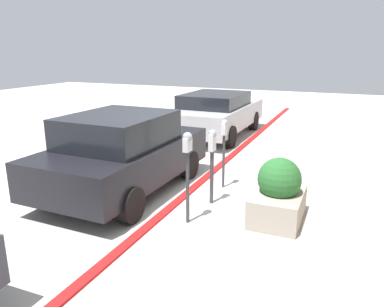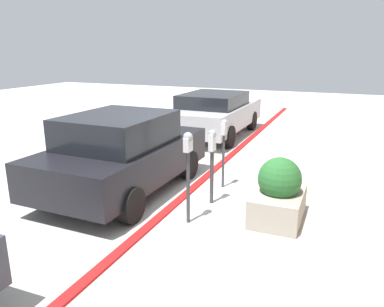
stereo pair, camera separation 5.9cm
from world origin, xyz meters
name	(u,v)px [view 1 (the left image)]	position (x,y,z in m)	size (l,w,h in m)	color
ground_plane	(185,200)	(0.00, 0.00, 0.00)	(40.00, 40.00, 0.00)	beige
curb_strip	(181,198)	(0.00, 0.08, 0.02)	(24.50, 0.16, 0.04)	red
parking_meter_nearest	(188,158)	(-0.86, -0.44, 1.13)	(0.19, 0.16, 1.55)	#38383D
parking_meter_second	(212,154)	(0.06, -0.52, 0.97)	(0.18, 0.15, 1.41)	#38383D
parking_meter_middle	(224,138)	(0.93, -0.46, 1.06)	(0.16, 0.14, 1.45)	#38383D
planter_box	(278,194)	(-0.16, -1.79, 0.46)	(1.23, 0.81, 1.09)	#A39989
parked_car_middle	(123,152)	(-0.06, 1.34, 0.82)	(3.97, 2.02, 1.60)	black
parked_car_rear	(216,113)	(5.46, 1.33, 0.76)	(4.50, 2.07, 1.42)	#B7B7BC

